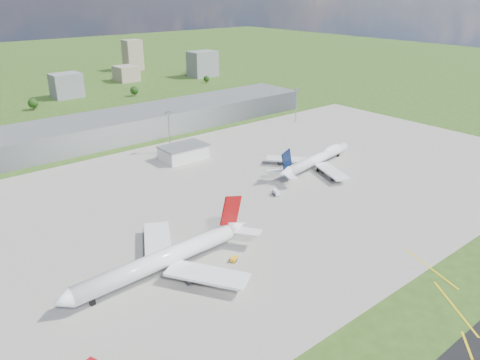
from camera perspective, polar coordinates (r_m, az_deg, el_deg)
ground at (r=316.56m, az=-13.35°, el=4.47°), size 1400.00×1400.00×0.00m
apron at (r=234.68m, az=1.20°, el=-1.28°), size 360.00×190.00×0.08m
terminal at (r=327.49m, az=-14.67°, el=6.32°), size 300.00×42.00×15.00m
ops_building at (r=278.28m, az=-6.89°, el=3.32°), size 26.00×16.00×8.00m
mast_center at (r=286.43m, az=-8.67°, el=6.65°), size 3.50×2.00×25.90m
mast_east at (r=353.65m, az=6.91°, el=9.76°), size 3.50×2.00×25.90m
airliner_red_twin at (r=169.54m, az=-9.04°, el=-9.45°), size 77.85×60.72×21.38m
airliner_blue_quad at (r=267.44m, az=9.44°, el=2.60°), size 69.10×53.68×18.08m
tug_yellow at (r=176.19m, az=-0.75°, el=-9.65°), size 3.69×3.27×1.63m
van_white_near at (r=229.53m, az=4.40°, el=-1.57°), size 3.84×5.45×2.55m
van_white_far at (r=279.91m, az=10.15°, el=2.65°), size 5.36×4.82×2.55m
bldg_c at (r=465.46m, az=-20.40°, el=10.76°), size 26.00×20.00×22.00m
bldg_ce at (r=532.78m, az=-13.70°, el=12.50°), size 22.00×24.00×16.00m
bldg_e at (r=546.53m, az=-4.58°, el=13.93°), size 30.00×22.00×28.00m
bldg_tall_e at (r=602.13m, az=-12.95°, el=14.62°), size 20.00×18.00×36.00m
tree_c at (r=426.68m, az=-23.92°, el=8.56°), size 8.10×8.10×9.90m
tree_e at (r=454.00m, az=-12.76°, el=10.62°), size 7.65×7.65×9.35m
tree_far_e at (r=508.47m, az=-4.10°, el=12.22°), size 6.30×6.30×7.70m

